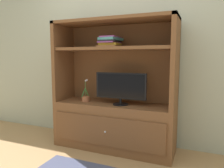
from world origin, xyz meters
name	(u,v)px	position (x,y,z in m)	size (l,w,h in m)	color
ground_plane	(100,161)	(0.00, 0.00, 0.00)	(8.00, 8.00, 0.00)	tan
painted_rear_wall	(123,40)	(0.00, 0.75, 1.40)	(6.00, 0.10, 2.80)	#ADB29E
media_console	(114,109)	(0.00, 0.41, 0.51)	(1.53, 0.51, 1.62)	brown
tv_monitor	(120,87)	(0.11, 0.35, 0.80)	(0.64, 0.19, 0.39)	black
potted_plant	(86,98)	(-0.38, 0.36, 0.63)	(0.10, 0.13, 0.29)	#B26642
magazine_stack	(110,42)	(-0.04, 0.40, 1.35)	(0.26, 0.31, 0.13)	#A56638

